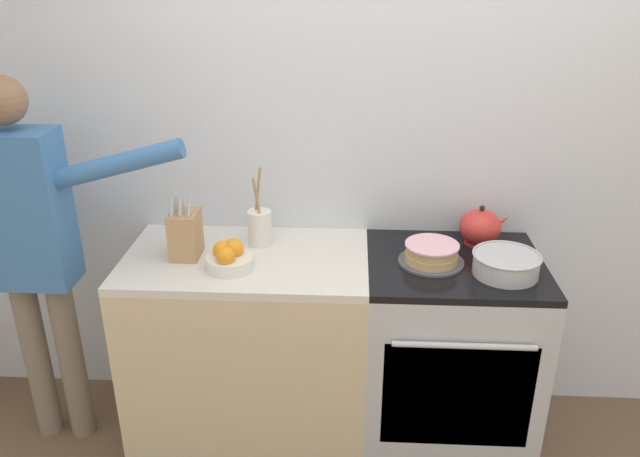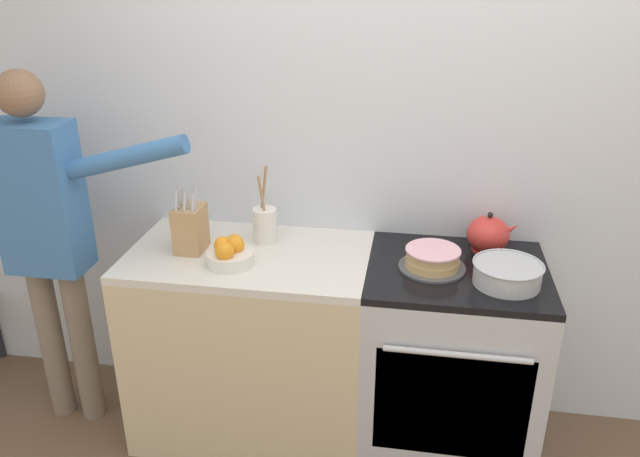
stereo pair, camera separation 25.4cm
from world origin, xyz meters
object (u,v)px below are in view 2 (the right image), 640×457
object	(u,v)px
tea_kettle	(489,234)
knife_block	(190,228)
fruit_bowl	(230,253)
mixing_bowl	(507,273)
layer_cake	(432,259)
stove_range	(449,362)
utensil_crock	(265,224)
person_baker	(47,226)

from	to	relation	value
tea_kettle	knife_block	size ratio (longest dim) A/B	0.76
fruit_bowl	knife_block	bearing A→B (deg)	153.66
mixing_bowl	layer_cake	bearing A→B (deg)	163.16
stove_range	knife_block	distance (m)	1.27
stove_range	tea_kettle	distance (m)	0.58
tea_kettle	utensil_crock	world-z (taller)	utensil_crock
layer_cake	person_baker	world-z (taller)	person_baker
stove_range	person_baker	size ratio (longest dim) A/B	0.55
fruit_bowl	person_baker	size ratio (longest dim) A/B	0.11
mixing_bowl	knife_block	size ratio (longest dim) A/B	0.93
tea_kettle	fruit_bowl	world-z (taller)	tea_kettle
tea_kettle	mixing_bowl	xyz separation A→B (m)	(0.05, -0.30, -0.03)
tea_kettle	mixing_bowl	distance (m)	0.30
stove_range	tea_kettle	xyz separation A→B (m)	(0.13, 0.19, 0.54)
tea_kettle	person_baker	xyz separation A→B (m)	(-1.90, -0.26, 0.01)
knife_block	person_baker	size ratio (longest dim) A/B	0.17
stove_range	person_baker	world-z (taller)	person_baker
person_baker	knife_block	bearing A→B (deg)	-7.69
knife_block	fruit_bowl	size ratio (longest dim) A/B	1.51
stove_range	layer_cake	size ratio (longest dim) A/B	3.36
mixing_bowl	knife_block	world-z (taller)	knife_block
layer_cake	mixing_bowl	distance (m)	0.30
mixing_bowl	person_baker	xyz separation A→B (m)	(-1.95, 0.04, 0.04)
utensil_crock	mixing_bowl	bearing A→B (deg)	-13.10
knife_block	utensil_crock	world-z (taller)	utensil_crock
knife_block	utensil_crock	bearing A→B (deg)	25.58
mixing_bowl	fruit_bowl	xyz separation A→B (m)	(-1.11, -0.00, 0.00)
utensil_crock	person_baker	xyz separation A→B (m)	(-0.93, -0.20, 0.01)
stove_range	tea_kettle	bearing A→B (deg)	56.18
stove_range	utensil_crock	world-z (taller)	utensil_crock
knife_block	person_baker	bearing A→B (deg)	-174.90
knife_block	person_baker	xyz separation A→B (m)	(-0.63, -0.06, -0.01)
mixing_bowl	person_baker	size ratio (longest dim) A/B	0.16
layer_cake	tea_kettle	bearing A→B (deg)	41.76
knife_block	fruit_bowl	distance (m)	0.23
layer_cake	stove_range	bearing A→B (deg)	9.12
tea_kettle	fruit_bowl	distance (m)	1.10
fruit_bowl	layer_cake	bearing A→B (deg)	6.22
person_baker	stove_range	bearing A→B (deg)	-10.75
fruit_bowl	mixing_bowl	bearing A→B (deg)	0.19
layer_cake	knife_block	bearing A→B (deg)	179.41
utensil_crock	fruit_bowl	distance (m)	0.26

